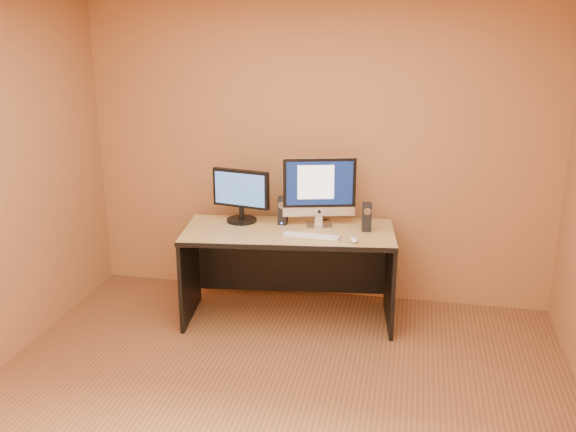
# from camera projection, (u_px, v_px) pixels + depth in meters

# --- Properties ---
(floor) EXTENTS (4.00, 4.00, 0.00)m
(floor) POSITION_uv_depth(u_px,v_px,m) (265.00, 422.00, 3.96)
(floor) COLOR brown
(floor) RESTS_ON ground
(walls) EXTENTS (4.00, 4.00, 2.60)m
(walls) POSITION_uv_depth(u_px,v_px,m) (262.00, 222.00, 3.57)
(walls) COLOR #9E663F
(walls) RESTS_ON ground
(desk) EXTENTS (1.74, 0.93, 0.77)m
(desk) POSITION_uv_depth(u_px,v_px,m) (289.00, 275.00, 5.20)
(desk) COLOR tan
(desk) RESTS_ON ground
(imac) EXTENTS (0.63, 0.36, 0.57)m
(imac) POSITION_uv_depth(u_px,v_px,m) (320.00, 192.00, 5.11)
(imac) COLOR silver
(imac) RESTS_ON desk
(second_monitor) EXTENTS (0.54, 0.34, 0.44)m
(second_monitor) POSITION_uv_depth(u_px,v_px,m) (241.00, 196.00, 5.24)
(second_monitor) COLOR black
(second_monitor) RESTS_ON desk
(speaker_left) EXTENTS (0.07, 0.08, 0.23)m
(speaker_left) POSITION_uv_depth(u_px,v_px,m) (283.00, 211.00, 5.20)
(speaker_left) COLOR black
(speaker_left) RESTS_ON desk
(speaker_right) EXTENTS (0.08, 0.08, 0.23)m
(speaker_right) POSITION_uv_depth(u_px,v_px,m) (367.00, 217.00, 5.04)
(speaker_right) COLOR black
(speaker_right) RESTS_ON desk
(keyboard) EXTENTS (0.45, 0.15, 0.02)m
(keyboard) POSITION_uv_depth(u_px,v_px,m) (311.00, 236.00, 4.92)
(keyboard) COLOR silver
(keyboard) RESTS_ON desk
(mouse) EXTENTS (0.08, 0.12, 0.04)m
(mouse) POSITION_uv_depth(u_px,v_px,m) (354.00, 240.00, 4.82)
(mouse) COLOR silver
(mouse) RESTS_ON desk
(cable_a) EXTENTS (0.10, 0.21, 0.01)m
(cable_a) POSITION_uv_depth(u_px,v_px,m) (326.00, 221.00, 5.29)
(cable_a) COLOR black
(cable_a) RESTS_ON desk
(cable_b) EXTENTS (0.10, 0.17, 0.01)m
(cable_b) POSITION_uv_depth(u_px,v_px,m) (322.00, 221.00, 5.30)
(cable_b) COLOR black
(cable_b) RESTS_ON desk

